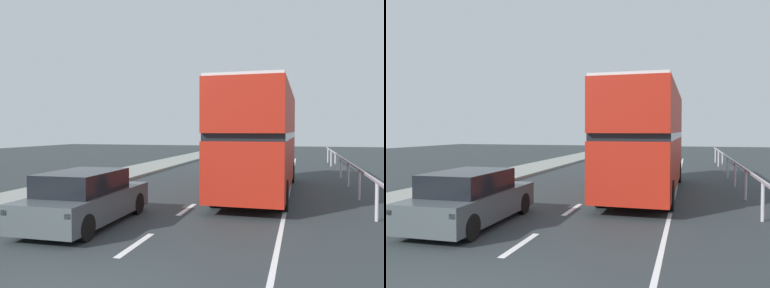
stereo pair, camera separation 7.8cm
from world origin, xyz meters
The scene contains 4 objects.
lane_paint_markings centered at (1.90, 8.40, 0.00)m, with size 3.22×46.00×0.01m.
bridge_side_railing centered at (5.62, 9.00, 0.94)m, with size 0.10×42.00×1.16m.
double_decker_bus_red centered at (1.95, 11.50, 2.28)m, with size 2.61×10.17×4.25m.
hatchback_car_near centered at (-2.08, 4.75, 0.70)m, with size 1.90×4.53×1.47m.
Camera 2 is at (3.62, -4.74, 2.57)m, focal length 36.94 mm.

